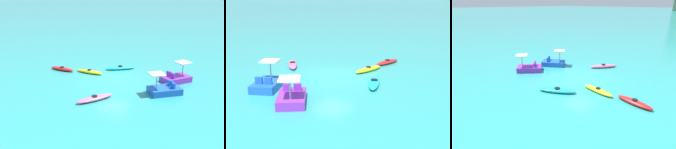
# 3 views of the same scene
# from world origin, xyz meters

# --- Properties ---
(ground_plane) EXTENTS (600.00, 600.00, 0.00)m
(ground_plane) POSITION_xyz_m (0.00, 0.00, 0.00)
(ground_plane) COLOR teal
(kayak_cyan) EXTENTS (2.85, 2.16, 0.37)m
(kayak_cyan) POSITION_xyz_m (0.58, -3.28, 0.16)
(kayak_cyan) COLOR #19B7C6
(kayak_cyan) RESTS_ON ground_plane
(kayak_pink) EXTENTS (2.22, 2.75, 0.37)m
(kayak_pink) POSITION_xyz_m (-0.29, 4.33, 0.16)
(kayak_pink) COLOR pink
(kayak_pink) RESTS_ON ground_plane
(kayak_red) EXTENTS (2.67, 0.86, 0.37)m
(kayak_red) POSITION_xyz_m (5.70, -0.87, 0.16)
(kayak_red) COLOR red
(kayak_red) RESTS_ON ground_plane
(kayak_yellow) EXTENTS (2.78, 0.81, 0.37)m
(kayak_yellow) POSITION_xyz_m (2.83, -1.07, 0.16)
(kayak_yellow) COLOR yellow
(kayak_yellow) RESTS_ON ground_plane
(pedal_boat_purple) EXTENTS (2.72, 2.79, 1.68)m
(pedal_boat_purple) POSITION_xyz_m (-5.05, -1.84, 0.34)
(pedal_boat_purple) COLOR purple
(pedal_boat_purple) RESTS_ON ground_plane
(pedal_boat_blue) EXTENTS (2.82, 2.63, 1.68)m
(pedal_boat_blue) POSITION_xyz_m (-4.67, 1.15, 0.34)
(pedal_boat_blue) COLOR blue
(pedal_boat_blue) RESTS_ON ground_plane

